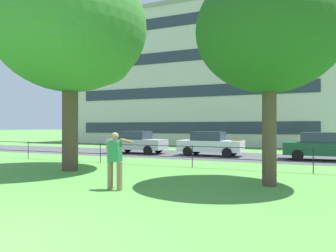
{
  "coord_description": "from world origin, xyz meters",
  "views": [
    {
      "loc": [
        4.57,
        -3.46,
        1.84
      ],
      "look_at": [
        0.03,
        7.25,
        1.87
      ],
      "focal_mm": 33.7,
      "sensor_mm": 36.0,
      "label": 1
    }
  ],
  "objects_px": {
    "person_thrower": "(115,159)",
    "apartment_building_background": "(201,79)",
    "car_white_right": "(210,144)",
    "frisbee": "(237,140)",
    "tree_small_lawn": "(268,34)",
    "tree_large_lawn": "(71,29)",
    "car_dark_green_far_right": "(321,146)",
    "car_silver_center": "(137,142)"
  },
  "relations": [
    {
      "from": "person_thrower",
      "to": "apartment_building_background",
      "type": "xyz_separation_m",
      "value": [
        -5.32,
        26.06,
        6.29
      ]
    },
    {
      "from": "car_white_right",
      "to": "frisbee",
      "type": "bearing_deg",
      "value": -71.49
    },
    {
      "from": "car_white_right",
      "to": "apartment_building_background",
      "type": "bearing_deg",
      "value": 108.95
    },
    {
      "from": "tree_small_lawn",
      "to": "person_thrower",
      "type": "bearing_deg",
      "value": -146.29
    },
    {
      "from": "tree_large_lawn",
      "to": "car_dark_green_far_right",
      "type": "height_order",
      "value": "tree_large_lawn"
    },
    {
      "from": "frisbee",
      "to": "person_thrower",
      "type": "bearing_deg",
      "value": -178.75
    },
    {
      "from": "tree_small_lawn",
      "to": "car_white_right",
      "type": "distance_m",
      "value": 10.65
    },
    {
      "from": "tree_large_lawn",
      "to": "tree_small_lawn",
      "type": "xyz_separation_m",
      "value": [
        7.87,
        0.0,
        -1.09
      ]
    },
    {
      "from": "tree_large_lawn",
      "to": "car_white_right",
      "type": "bearing_deg",
      "value": 68.26
    },
    {
      "from": "frisbee",
      "to": "car_silver_center",
      "type": "xyz_separation_m",
      "value": [
        -9.04,
        11.35,
        -0.72
      ]
    },
    {
      "from": "tree_large_lawn",
      "to": "tree_small_lawn",
      "type": "relative_size",
      "value": 1.29
    },
    {
      "from": "person_thrower",
      "to": "car_white_right",
      "type": "height_order",
      "value": "person_thrower"
    },
    {
      "from": "tree_large_lawn",
      "to": "frisbee",
      "type": "relative_size",
      "value": 23.14
    },
    {
      "from": "car_silver_center",
      "to": "apartment_building_background",
      "type": "bearing_deg",
      "value": 89.17
    },
    {
      "from": "car_dark_green_far_right",
      "to": "car_white_right",
      "type": "bearing_deg",
      "value": 178.15
    },
    {
      "from": "tree_large_lawn",
      "to": "car_silver_center",
      "type": "xyz_separation_m",
      "value": [
        -1.67,
        8.75,
        -5.13
      ]
    },
    {
      "from": "car_dark_green_far_right",
      "to": "apartment_building_background",
      "type": "relative_size",
      "value": 0.14
    },
    {
      "from": "frisbee",
      "to": "apartment_building_background",
      "type": "relative_size",
      "value": 0.01
    },
    {
      "from": "tree_small_lawn",
      "to": "frisbee",
      "type": "height_order",
      "value": "tree_small_lawn"
    },
    {
      "from": "car_dark_green_far_right",
      "to": "tree_small_lawn",
      "type": "bearing_deg",
      "value": -102.95
    },
    {
      "from": "car_silver_center",
      "to": "tree_small_lawn",
      "type": "bearing_deg",
      "value": -42.51
    },
    {
      "from": "tree_small_lawn",
      "to": "car_white_right",
      "type": "bearing_deg",
      "value": 116.14
    },
    {
      "from": "tree_small_lawn",
      "to": "person_thrower",
      "type": "distance_m",
      "value": 6.21
    },
    {
      "from": "tree_small_lawn",
      "to": "car_dark_green_far_right",
      "type": "xyz_separation_m",
      "value": [
        1.99,
        8.64,
        -4.05
      ]
    },
    {
      "from": "tree_small_lawn",
      "to": "car_dark_green_far_right",
      "type": "relative_size",
      "value": 1.7
    },
    {
      "from": "tree_small_lawn",
      "to": "car_white_right",
      "type": "xyz_separation_m",
      "value": [
        -4.34,
        8.84,
        -4.05
      ]
    },
    {
      "from": "car_white_right",
      "to": "car_silver_center",
      "type": "bearing_deg",
      "value": -178.94
    },
    {
      "from": "tree_large_lawn",
      "to": "car_silver_center",
      "type": "bearing_deg",
      "value": 100.83
    },
    {
      "from": "car_white_right",
      "to": "car_dark_green_far_right",
      "type": "bearing_deg",
      "value": -1.85
    },
    {
      "from": "tree_large_lawn",
      "to": "car_white_right",
      "type": "distance_m",
      "value": 10.82
    },
    {
      "from": "tree_large_lawn",
      "to": "car_dark_green_far_right",
      "type": "bearing_deg",
      "value": 41.25
    },
    {
      "from": "frisbee",
      "to": "car_white_right",
      "type": "bearing_deg",
      "value": 108.51
    },
    {
      "from": "tree_large_lawn",
      "to": "car_dark_green_far_right",
      "type": "xyz_separation_m",
      "value": [
        9.86,
        8.64,
        -5.13
      ]
    },
    {
      "from": "frisbee",
      "to": "car_white_right",
      "type": "relative_size",
      "value": 0.09
    },
    {
      "from": "tree_large_lawn",
      "to": "apartment_building_background",
      "type": "relative_size",
      "value": 0.31
    },
    {
      "from": "person_thrower",
      "to": "frisbee",
      "type": "bearing_deg",
      "value": 1.25
    },
    {
      "from": "car_silver_center",
      "to": "apartment_building_background",
      "type": "height_order",
      "value": "apartment_building_background"
    },
    {
      "from": "car_white_right",
      "to": "tree_large_lawn",
      "type": "bearing_deg",
      "value": -111.74
    },
    {
      "from": "tree_small_lawn",
      "to": "car_white_right",
      "type": "relative_size",
      "value": 1.7
    },
    {
      "from": "frisbee",
      "to": "car_white_right",
      "type": "height_order",
      "value": "car_white_right"
    },
    {
      "from": "car_dark_green_far_right",
      "to": "car_silver_center",
      "type": "bearing_deg",
      "value": 179.46
    },
    {
      "from": "frisbee",
      "to": "tree_small_lawn",
      "type": "bearing_deg",
      "value": 78.92
    }
  ]
}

